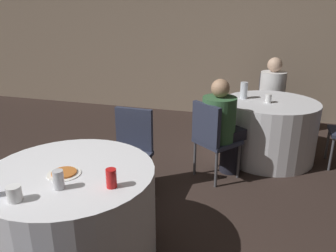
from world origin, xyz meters
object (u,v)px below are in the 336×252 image
(chair_far_southwest, at_px, (212,135))
(bottle_far, at_px, (244,90))
(soda_can_red, at_px, (111,178))
(pizza_plate_near, at_px, (64,173))
(table_far, at_px, (269,130))
(soda_can_silver, at_px, (58,180))
(person_green_jacket, at_px, (223,127))
(chair_near_north, at_px, (131,145))
(chair_far_north, at_px, (271,98))
(person_white_shirt, at_px, (271,97))
(table_near, at_px, (75,216))

(chair_far_southwest, relative_size, bottle_far, 4.26)
(chair_far_southwest, height_order, bottle_far, bottle_far)
(chair_far_southwest, xyz_separation_m, soda_can_red, (-0.38, -1.61, 0.27))
(pizza_plate_near, bearing_deg, soda_can_red, -9.69)
(table_far, height_order, soda_can_silver, soda_can_silver)
(pizza_plate_near, xyz_separation_m, soda_can_red, (0.38, -0.06, 0.05))
(table_far, bearing_deg, person_green_jacket, -127.69)
(chair_far_southwest, bearing_deg, table_far, 90.00)
(chair_near_north, distance_m, chair_far_north, 2.61)
(chair_near_north, bearing_deg, chair_far_southwest, -142.79)
(person_green_jacket, xyz_separation_m, person_white_shirt, (0.52, 1.46, 0.02))
(chair_far_north, relative_size, person_green_jacket, 0.79)
(person_white_shirt, bearing_deg, chair_far_north, -90.00)
(chair_near_north, bearing_deg, chair_far_north, -118.54)
(table_near, xyz_separation_m, person_green_jacket, (0.85, 1.62, 0.20))
(table_far, xyz_separation_m, bottle_far, (-0.34, 0.04, 0.47))
(soda_can_red, bearing_deg, person_green_jacket, 74.70)
(soda_can_red, bearing_deg, bottle_far, 75.31)
(table_near, relative_size, person_white_shirt, 1.03)
(person_white_shirt, height_order, soda_can_red, person_white_shirt)
(chair_near_north, distance_m, person_white_shirt, 2.48)
(chair_far_southwest, bearing_deg, person_white_shirt, 106.61)
(chair_far_southwest, relative_size, soda_can_red, 7.11)
(chair_far_southwest, xyz_separation_m, bottle_far, (0.26, 0.81, 0.31))
(chair_far_north, relative_size, pizza_plate_near, 3.89)
(soda_can_silver, relative_size, soda_can_red, 1.00)
(chair_far_north, bearing_deg, bottle_far, 70.20)
(table_far, bearing_deg, pizza_plate_near, -120.26)
(chair_far_southwest, relative_size, person_green_jacket, 0.79)
(chair_far_southwest, distance_m, soda_can_red, 1.68)
(chair_far_north, height_order, bottle_far, bottle_far)
(table_near, distance_m, soda_can_red, 0.58)
(chair_far_southwest, bearing_deg, soda_can_red, -65.53)
(chair_near_north, relative_size, chair_far_southwest, 1.00)
(person_green_jacket, height_order, soda_can_red, person_green_jacket)
(table_near, relative_size, chair_far_north, 1.34)
(table_far, xyz_separation_m, chair_far_north, (0.02, 0.97, 0.16))
(person_white_shirt, bearing_deg, chair_far_southwest, 70.11)
(person_green_jacket, bearing_deg, soda_can_silver, -75.14)
(bottle_far, bearing_deg, person_white_shirt, 65.49)
(pizza_plate_near, height_order, bottle_far, bottle_far)
(table_far, xyz_separation_m, person_green_jacket, (-0.50, -0.65, 0.20))
(chair_far_southwest, height_order, soda_can_red, chair_far_southwest)
(bottle_far, bearing_deg, chair_near_north, -126.55)
(soda_can_red, bearing_deg, person_white_shirt, 72.80)
(chair_near_north, height_order, person_green_jacket, person_green_jacket)
(chair_far_north, bearing_deg, soda_can_silver, 70.69)
(table_near, height_order, bottle_far, bottle_far)
(chair_near_north, height_order, pizza_plate_near, chair_near_north)
(chair_far_north, relative_size, person_white_shirt, 0.76)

